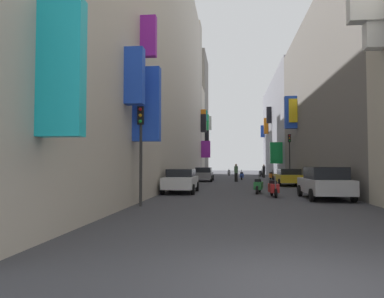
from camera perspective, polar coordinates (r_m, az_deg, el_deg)
The scene contains 21 objects.
ground_plane at distance 35.19m, azimuth 7.81°, elevation -5.29°, with size 140.00×140.00×0.00m, color #38383D.
building_left_near at distance 28.44m, azimuth -8.72°, elevation 15.11°, with size 7.14×42.08×20.63m.
building_left_mid_a at distance 50.05m, azimuth -1.95°, elevation 7.83°, with size 7.26×3.01×21.51m.
building_left_mid_b at distance 53.68m, azimuth -1.32°, elevation 2.67°, with size 6.78×5.51×13.15m.
building_left_mid_c at distance 61.44m, azimuth -0.41°, elevation 5.43°, with size 6.99×9.40×20.47m.
building_right_mid_a at distance 29.70m, azimuth 23.88°, elevation 7.49°, with size 7.07×23.56×13.52m.
building_right_mid_b at distance 53.40m, azimuth 15.87°, elevation 3.20°, with size 7.40×25.51×13.93m.
parked_car_yellow at distance 29.89m, azimuth 15.28°, elevation -4.31°, with size 1.96×4.47×1.36m.
parked_car_grey at distance 36.65m, azimuth 1.89°, elevation -4.03°, with size 1.97×4.43×1.41m.
parked_car_silver at distance 18.69m, azimuth 20.63°, elevation -5.07°, with size 2.03×4.26×1.58m.
parked_car_white at distance 21.47m, azimuth -1.79°, elevation -5.05°, with size 1.93×4.04×1.43m.
scooter_orange at distance 40.89m, azimuth 12.73°, elevation -4.22°, with size 0.53×1.77×1.13m.
scooter_red at distance 19.24m, azimuth 13.02°, elevation -6.16°, with size 0.48×1.81×1.13m.
scooter_blue at distance 40.74m, azimuth 8.02°, elevation -4.26°, with size 0.45×1.94×1.13m.
scooter_green at distance 21.34m, azimuth 10.66°, elevation -5.82°, with size 0.64×1.84×1.13m.
scooter_silver at distance 55.54m, azimuth 5.99°, elevation -3.81°, with size 0.46×1.89×1.13m.
scooter_black at distance 50.55m, azimuth 11.08°, elevation -3.90°, with size 0.57×1.99×1.13m.
pedestrian_crossing at distance 47.24m, azimuth 11.52°, elevation -3.50°, with size 0.54×0.54×1.74m.
pedestrian_near_left at distance 35.71m, azimuth 7.13°, elevation -3.82°, with size 0.52×0.52×1.78m.
traffic_light_near_corner at distance 14.70m, azimuth -8.24°, elevation 1.78°, with size 0.26×0.34×4.09m.
traffic_light_far_corner at distance 34.61m, azimuth 15.45°, elevation -0.14°, with size 0.26×0.34×4.57m.
Camera 1 is at (-0.95, -5.14, 1.69)m, focal length 33.05 mm.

